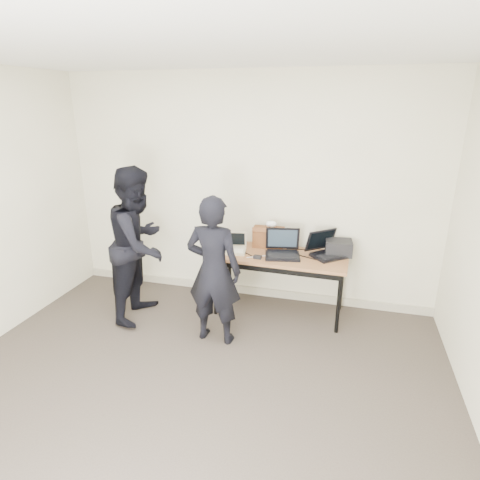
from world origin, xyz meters
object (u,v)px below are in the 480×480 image
at_px(laptop_beige, 234,248).
at_px(equipment_box, 339,247).
at_px(person_typist, 214,271).
at_px(laptop_right, 326,250).
at_px(person_observer, 139,244).
at_px(laptop_center, 282,249).
at_px(desk, 280,260).
at_px(leather_satchel, 269,237).

relative_size(laptop_beige, equipment_box, 1.04).
bearing_deg(equipment_box, person_typist, -142.03).
distance_m(laptop_right, equipment_box, 0.15).
bearing_deg(equipment_box, person_observer, -163.43).
relative_size(equipment_box, person_typist, 0.19).
bearing_deg(equipment_box, laptop_right, -155.69).
xyz_separation_m(laptop_center, equipment_box, (0.61, 0.18, 0.02)).
xyz_separation_m(desk, equipment_box, (0.63, 0.19, 0.14)).
bearing_deg(person_observer, equipment_box, -74.21).
relative_size(laptop_beige, laptop_right, 0.58).
xyz_separation_m(desk, laptop_right, (0.50, 0.13, 0.12)).
relative_size(desk, laptop_right, 2.95).
xyz_separation_m(laptop_beige, person_observer, (-0.97, -0.42, 0.10)).
distance_m(leather_satchel, person_observer, 1.48).
xyz_separation_m(laptop_right, leather_satchel, (-0.68, 0.09, 0.06)).
height_order(laptop_right, person_typist, person_typist).
distance_m(person_typist, person_observer, 1.01).
height_order(desk, laptop_center, laptop_center).
relative_size(laptop_beige, laptop_center, 0.68).
distance_m(laptop_right, person_typist, 1.34).
relative_size(laptop_center, person_observer, 0.26).
bearing_deg(person_typist, laptop_beige, -88.89).
height_order(laptop_beige, laptop_right, laptop_right).
xyz_separation_m(laptop_beige, person_typist, (-0.01, -0.70, 0.00)).
height_order(laptop_beige, laptop_center, laptop_center).
bearing_deg(laptop_center, equipment_box, 5.91).
distance_m(laptop_center, equipment_box, 0.63).
bearing_deg(person_observer, laptop_beige, -67.51).
distance_m(laptop_right, person_observer, 2.08).
bearing_deg(person_typist, laptop_center, -125.62).
bearing_deg(laptop_beige, desk, -6.68).
relative_size(laptop_right, equipment_box, 1.79).
xyz_separation_m(laptop_center, laptop_right, (0.47, 0.12, -0.00)).
distance_m(leather_satchel, person_typist, 1.02).
distance_m(desk, person_observer, 1.58).
bearing_deg(equipment_box, leather_satchel, 177.48).
relative_size(leather_satchel, equipment_box, 1.27).
relative_size(leather_satchel, person_observer, 0.21).
height_order(laptop_center, person_typist, person_typist).
bearing_deg(desk, leather_satchel, 129.94).
height_order(laptop_beige, person_observer, person_observer).
height_order(desk, person_typist, person_typist).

